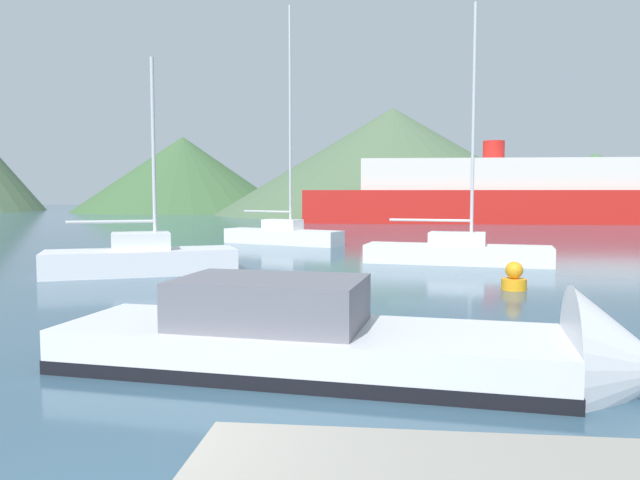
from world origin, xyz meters
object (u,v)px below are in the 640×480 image
(motorboat_near, at_px, (375,348))
(sailboat_middle, at_px, (141,258))
(sailboat_inner, at_px, (457,251))
(ferry_distant, at_px, (493,195))
(sailboat_outer, at_px, (283,233))
(buoy_marker, at_px, (514,278))

(motorboat_near, distance_m, sailboat_middle, 12.75)
(sailboat_inner, relative_size, ferry_distant, 0.29)
(sailboat_outer, relative_size, ferry_distant, 0.36)
(motorboat_near, height_order, buoy_marker, motorboat_near)
(sailboat_middle, xyz_separation_m, sailboat_outer, (2.57, 11.82, 0.06))
(motorboat_near, xyz_separation_m, sailboat_outer, (-5.01, 22.06, 0.18))
(sailboat_outer, height_order, ferry_distant, sailboat_outer)
(sailboat_inner, xyz_separation_m, sailboat_outer, (-7.75, 7.76, 0.09))
(sailboat_middle, height_order, ferry_distant, ferry_distant)
(sailboat_inner, bearing_deg, sailboat_middle, -148.38)
(ferry_distant, bearing_deg, sailboat_outer, -121.16)
(sailboat_outer, bearing_deg, sailboat_middle, -78.63)
(sailboat_inner, relative_size, buoy_marker, 12.24)
(sailboat_inner, bearing_deg, buoy_marker, -72.33)
(ferry_distant, bearing_deg, sailboat_inner, -102.40)
(buoy_marker, bearing_deg, motorboat_near, -113.47)
(ferry_distant, height_order, buoy_marker, ferry_distant)
(motorboat_near, height_order, ferry_distant, ferry_distant)
(sailboat_outer, xyz_separation_m, buoy_marker, (8.56, -13.89, -0.25))
(motorboat_near, bearing_deg, buoy_marker, 73.95)
(motorboat_near, relative_size, sailboat_outer, 0.75)
(sailboat_inner, distance_m, sailboat_outer, 10.96)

